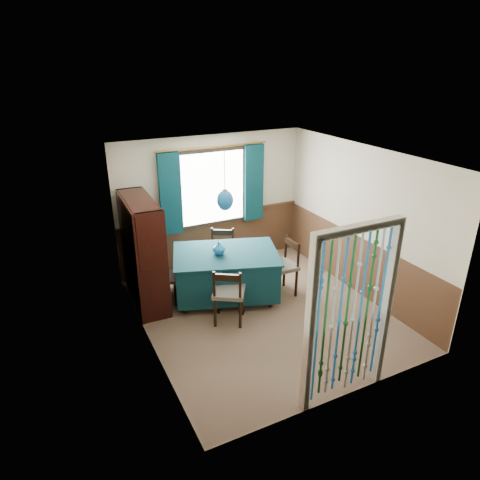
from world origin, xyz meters
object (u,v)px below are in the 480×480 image
dining_table (226,272)px  pendant_lamp (225,200)px  chair_right (283,266)px  chair_far (222,254)px  vase_table (219,249)px  chair_near (229,293)px  bowl_shelf (150,238)px  sideboard (144,268)px  chair_left (167,277)px  vase_sideboard (142,242)px

dining_table → pendant_lamp: bearing=-71.4°
chair_right → pendant_lamp: pendant_lamp is taller
chair_right → chair_far: bearing=37.6°
chair_right → vase_table: 1.14m
chair_near → vase_table: size_ratio=4.73×
dining_table → chair_near: size_ratio=2.12×
dining_table → chair_far: 0.68m
pendant_lamp → bowl_shelf: size_ratio=4.54×
chair_far → vase_table: 0.83m
chair_near → dining_table: bearing=100.7°
chair_near → bowl_shelf: bowl_shelf is taller
sideboard → chair_right: bearing=-17.9°
chair_far → chair_left: (-1.13, -0.31, -0.05)m
chair_near → chair_far: 1.43m
vase_table → vase_sideboard: 1.27m
vase_table → bowl_shelf: size_ratio=0.94×
chair_left → sideboard: 0.39m
chair_left → chair_right: (1.83, -0.63, 0.08)m
sideboard → chair_near: bearing=-48.5°
chair_right → sideboard: 2.29m
dining_table → bowl_shelf: bearing=-169.0°
vase_sideboard → chair_near: bearing=-57.2°
chair_near → vase_table: bearing=109.3°
sideboard → vase_sideboard: sideboard is taller
dining_table → vase_table: size_ratio=10.02×
dining_table → bowl_shelf: bowl_shelf is taller
chair_right → dining_table: bearing=72.9°
bowl_shelf → pendant_lamp: bearing=-7.6°
chair_near → chair_right: 1.25m
chair_near → sideboard: sideboard is taller
chair_left → chair_right: bearing=106.4°
chair_right → chair_near: bearing=109.7°
chair_right → pendant_lamp: 1.54m
chair_left → pendant_lamp: size_ratio=0.86×
bowl_shelf → chair_left: bearing=33.3°
sideboard → vase_table: sideboard is taller
chair_near → bowl_shelf: size_ratio=4.44×
chair_right → vase_table: size_ratio=4.95×
chair_far → pendant_lamp: 1.40m
sideboard → vase_table: (1.13, -0.46, 0.30)m
chair_far → bowl_shelf: 1.65m
bowl_shelf → vase_sideboard: bearing=90.0°
dining_table → pendant_lamp: pendant_lamp is taller
bowl_shelf → vase_table: bearing=-7.7°
pendant_lamp → vase_table: bearing=173.0°
chair_far → vase_sideboard: vase_sideboard is taller
dining_table → chair_far: (0.22, 0.64, 0.02)m
vase_sideboard → chair_left: bearing=-55.2°
pendant_lamp → vase_table: 0.81m
dining_table → pendant_lamp: (0.00, -0.00, 1.25)m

